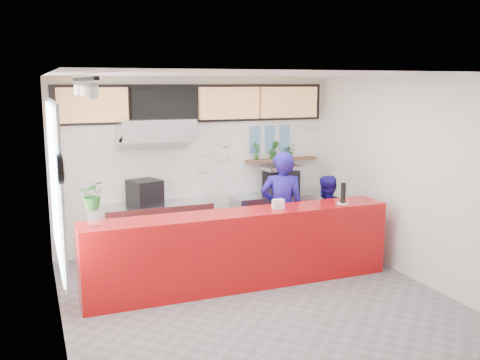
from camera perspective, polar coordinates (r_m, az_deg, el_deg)
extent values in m
plane|color=slate|center=(7.56, 1.28, -12.20)|extent=(5.00, 5.00, 0.00)
plane|color=silver|center=(6.99, 1.38, 11.16)|extent=(5.00, 5.00, 0.00)
plane|color=white|center=(9.44, -4.60, 1.78)|extent=(5.00, 0.00, 5.00)
plane|color=white|center=(6.59, -19.15, -2.51)|extent=(0.00, 5.00, 5.00)
plane|color=white|center=(8.41, 17.22, 0.29)|extent=(0.00, 5.00, 5.00)
cube|color=#AE0C0E|center=(7.72, 0.13, -7.37)|extent=(4.50, 0.60, 1.10)
cube|color=beige|center=(9.33, -4.68, 8.46)|extent=(5.00, 0.02, 0.80)
cube|color=#B2B5BA|center=(9.18, -8.75, -5.27)|extent=(1.80, 0.60, 0.90)
cube|color=black|center=(8.98, -10.12, -1.32)|extent=(0.59, 0.59, 0.42)
cube|color=#B2B5BA|center=(8.83, -8.98, 5.34)|extent=(1.20, 0.70, 0.35)
cube|color=#B2B5BA|center=(8.85, -8.94, 4.05)|extent=(1.20, 0.69, 0.31)
cube|color=#B2B5BA|center=(9.92, 4.33, -4.00)|extent=(1.80, 0.60, 0.90)
cube|color=black|center=(9.77, 4.38, -0.20)|extent=(0.82, 0.72, 0.44)
cube|color=#AAACB2|center=(9.73, 4.40, 1.33)|extent=(0.74, 0.55, 0.07)
cube|color=brown|center=(9.93, 4.43, 2.20)|extent=(1.40, 0.18, 0.04)
cube|color=tan|center=(8.87, -15.43, 7.71)|extent=(1.10, 0.10, 0.55)
cube|color=black|center=(9.07, -8.07, 8.02)|extent=(1.10, 0.10, 0.55)
cube|color=tan|center=(9.42, -1.13, 8.20)|extent=(1.10, 0.10, 0.55)
cube|color=tan|center=(9.88, 5.25, 8.26)|extent=(1.10, 0.10, 0.55)
cube|color=black|center=(9.31, -4.62, 8.15)|extent=(4.80, 0.04, 0.65)
cube|color=silver|center=(6.84, -19.12, -0.33)|extent=(0.04, 2.20, 1.90)
cube|color=#B2B5BA|center=(6.84, -18.95, -0.32)|extent=(0.03, 2.30, 2.00)
cylinder|color=black|center=(5.60, -18.63, 1.09)|extent=(0.05, 0.30, 0.30)
cylinder|color=white|center=(5.60, -18.32, 1.11)|extent=(0.02, 0.26, 0.26)
cube|color=black|center=(6.46, -16.32, 10.30)|extent=(0.05, 2.40, 0.04)
cylinder|color=silver|center=(9.43, -3.70, 3.31)|extent=(0.24, 0.03, 0.24)
cylinder|color=silver|center=(9.53, -1.97, 2.79)|extent=(0.24, 0.03, 0.24)
cylinder|color=silver|center=(9.47, -3.68, 1.50)|extent=(0.24, 0.03, 0.24)
cylinder|color=silver|center=(9.52, -1.70, 4.30)|extent=(0.24, 0.03, 0.24)
cube|color=#598CBF|center=(9.74, 1.61, 5.03)|extent=(0.20, 0.02, 0.25)
cube|color=#598CBF|center=(9.86, 3.22, 5.08)|extent=(0.20, 0.02, 0.25)
cube|color=#598CBF|center=(9.99, 4.79, 5.13)|extent=(0.20, 0.02, 0.25)
cube|color=#598CBF|center=(9.77, 1.60, 3.57)|extent=(0.20, 0.02, 0.25)
cube|color=#598CBF|center=(9.89, 3.20, 3.64)|extent=(0.20, 0.02, 0.25)
cube|color=#598CBF|center=(10.02, 4.76, 3.71)|extent=(0.20, 0.02, 0.25)
imported|color=navy|center=(8.39, 4.48, -3.24)|extent=(0.81, 0.69, 1.87)
imported|color=navy|center=(8.88, 9.06, -4.07)|extent=(0.79, 0.67, 1.42)
imported|color=#226123|center=(9.70, 1.75, 3.12)|extent=(0.20, 0.17, 0.33)
imported|color=#226123|center=(9.84, 3.62, 3.25)|extent=(0.23, 0.21, 0.34)
imported|color=#226123|center=(9.99, 5.29, 3.11)|extent=(0.30, 0.28, 0.26)
cylinder|color=silver|center=(7.05, -15.26, -3.98)|extent=(0.18, 0.18, 0.20)
imported|color=#226123|center=(6.98, -15.38, -1.51)|extent=(0.42, 0.39, 0.38)
cube|color=silver|center=(7.75, 4.10, -2.58)|extent=(0.17, 0.11, 0.14)
cylinder|color=silver|center=(8.21, 10.91, -2.46)|extent=(0.23, 0.23, 0.01)
cylinder|color=black|center=(8.18, 10.95, -1.36)|extent=(0.09, 0.09, 0.31)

